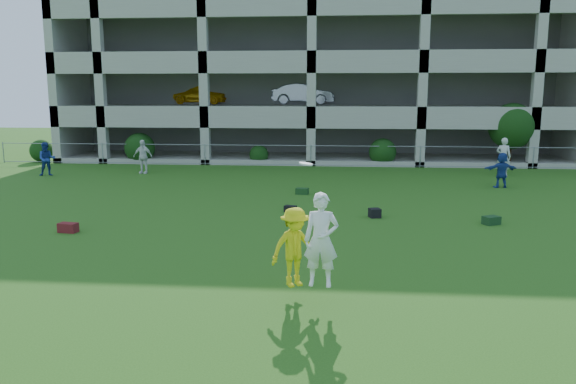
# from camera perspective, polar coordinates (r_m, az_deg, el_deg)

# --- Properties ---
(ground) EXTENTS (100.00, 100.00, 0.00)m
(ground) POSITION_cam_1_polar(r_m,az_deg,el_deg) (12.85, -1.81, -8.52)
(ground) COLOR #235114
(ground) RESTS_ON ground
(bystander_a) EXTENTS (0.99, 0.90, 1.66)m
(bystander_a) POSITION_cam_1_polar(r_m,az_deg,el_deg) (30.17, -23.30, 3.09)
(bystander_a) COLOR navy
(bystander_a) RESTS_ON ground
(bystander_b) EXTENTS (1.04, 0.50, 1.71)m
(bystander_b) POSITION_cam_1_polar(r_m,az_deg,el_deg) (29.46, -14.54, 3.50)
(bystander_b) COLOR white
(bystander_b) RESTS_ON ground
(bystander_d) EXTENTS (1.47, 0.67, 1.53)m
(bystander_d) POSITION_cam_1_polar(r_m,az_deg,el_deg) (25.99, 20.87, 2.10)
(bystander_d) COLOR navy
(bystander_d) RESTS_ON ground
(bystander_e) EXTENTS (0.82, 0.70, 1.89)m
(bystander_e) POSITION_cam_1_polar(r_m,az_deg,el_deg) (29.63, 21.04, 3.36)
(bystander_e) COLOR silver
(bystander_e) RESTS_ON ground
(bag_red_a) EXTENTS (0.59, 0.38, 0.28)m
(bag_red_a) POSITION_cam_1_polar(r_m,az_deg,el_deg) (17.89, -21.44, -3.39)
(bag_red_a) COLOR #511B0D
(bag_red_a) RESTS_ON ground
(bag_black_b) EXTENTS (0.46, 0.36, 0.22)m
(bag_black_b) POSITION_cam_1_polar(r_m,az_deg,el_deg) (19.45, 0.24, -1.71)
(bag_black_b) COLOR black
(bag_black_b) RESTS_ON ground
(bag_green_c) EXTENTS (0.61, 0.55, 0.26)m
(bag_green_c) POSITION_cam_1_polar(r_m,az_deg,el_deg) (18.76, 19.95, -2.72)
(bag_green_c) COLOR #12341B
(bag_green_c) RESTS_ON ground
(crate_d) EXTENTS (0.44, 0.44, 0.30)m
(crate_d) POSITION_cam_1_polar(r_m,az_deg,el_deg) (18.81, 8.80, -2.12)
(crate_d) COLOR black
(crate_d) RESTS_ON ground
(bag_green_g) EXTENTS (0.55, 0.39, 0.25)m
(bag_green_g) POSITION_cam_1_polar(r_m,az_deg,el_deg) (22.80, 1.45, 0.09)
(bag_green_g) COLOR #153C1A
(bag_green_g) RESTS_ON ground
(frisbee_contest) EXTENTS (1.48, 1.22, 2.52)m
(frisbee_contest) POSITION_cam_1_polar(r_m,az_deg,el_deg) (11.06, 1.59, -5.37)
(frisbee_contest) COLOR yellow
(frisbee_contest) RESTS_ON ground
(parking_garage) EXTENTS (30.00, 14.00, 12.00)m
(parking_garage) POSITION_cam_1_polar(r_m,az_deg,el_deg) (39.85, 2.98, 12.90)
(parking_garage) COLOR #9E998C
(parking_garage) RESTS_ON ground
(fence) EXTENTS (36.06, 0.06, 1.20)m
(fence) POSITION_cam_1_polar(r_m,az_deg,el_deg) (31.31, 2.33, 3.74)
(fence) COLOR gray
(fence) RESTS_ON ground
(shrub_row) EXTENTS (34.38, 2.52, 3.50)m
(shrub_row) POSITION_cam_1_polar(r_m,az_deg,el_deg) (32.04, 10.66, 5.34)
(shrub_row) COLOR #163D11
(shrub_row) RESTS_ON ground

